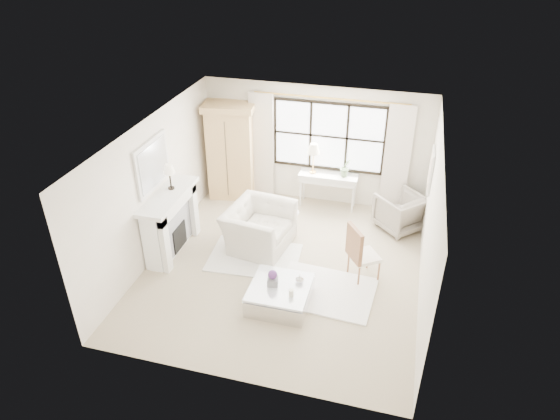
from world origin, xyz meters
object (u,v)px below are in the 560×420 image
Objects in this scene: armoire at (231,151)px; console_table at (328,190)px; coffee_table at (280,295)px; club_armchair at (259,227)px.

armoire reaches higher than console_table.
coffee_table is (2.08, -3.43, -0.96)m from armoire.
armoire is 4.12m from coffee_table.
club_armchair is at bearing 118.46° from coffee_table.
console_table is at bearing -19.45° from club_armchair.
club_armchair is at bearing -64.75° from armoire.
armoire reaches higher than club_armchair.
armoire is 2.24× the size of coffee_table.
armoire is 1.72× the size of console_table.
console_table reaches higher than coffee_table.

